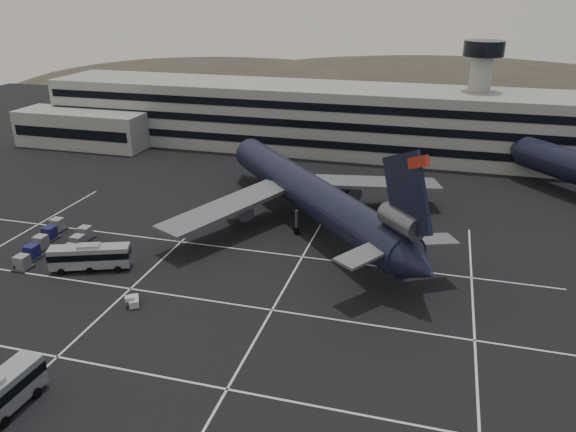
# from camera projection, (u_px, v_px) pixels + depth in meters

# --- Properties ---
(ground) EXTENTS (260.00, 260.00, 0.00)m
(ground) POSITION_uv_depth(u_px,v_px,m) (160.00, 313.00, 63.01)
(ground) COLOR black
(ground) RESTS_ON ground
(lane_markings) EXTENTS (90.00, 55.62, 0.01)m
(lane_markings) POSITION_uv_depth(u_px,v_px,m) (170.00, 311.00, 63.41)
(lane_markings) COLOR silver
(lane_markings) RESTS_ON ground
(terminal) EXTENTS (125.00, 26.00, 24.00)m
(terminal) POSITION_uv_depth(u_px,v_px,m) (296.00, 118.00, 124.48)
(terminal) COLOR gray
(terminal) RESTS_ON ground
(hills) EXTENTS (352.00, 180.00, 44.00)m
(hills) POSITION_uv_depth(u_px,v_px,m) (414.00, 116.00, 214.59)
(hills) COLOR #38332B
(hills) RESTS_ON ground
(trijet_main) EXTENTS (42.47, 46.82, 18.08)m
(trijet_main) POSITION_uv_depth(u_px,v_px,m) (311.00, 194.00, 83.72)
(trijet_main) COLOR black
(trijet_main) RESTS_ON ground
(bus_far) EXTENTS (10.27, 5.84, 3.57)m
(bus_far) POSITION_uv_depth(u_px,v_px,m) (90.00, 256.00, 71.96)
(bus_far) COLOR #9FA2A7
(bus_far) RESTS_ON ground
(tug_a) EXTENTS (1.73, 2.54, 1.52)m
(tug_a) POSITION_uv_depth(u_px,v_px,m) (82.00, 261.00, 73.41)
(tug_a) COLOR beige
(tug_a) RESTS_ON ground
(tug_b) EXTENTS (2.12, 2.37, 1.31)m
(tug_b) POSITION_uv_depth(u_px,v_px,m) (134.00, 301.00, 64.29)
(tug_b) COLOR beige
(tug_b) RESTS_ON ground
(uld_cluster) EXTENTS (10.90, 14.59, 1.90)m
(uld_cluster) POSITION_uv_depth(u_px,v_px,m) (56.00, 244.00, 77.57)
(uld_cluster) COLOR #2D2D30
(uld_cluster) RESTS_ON ground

